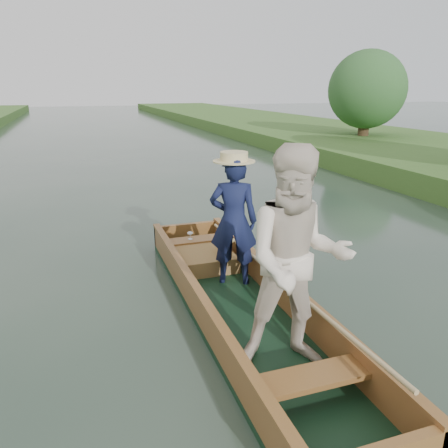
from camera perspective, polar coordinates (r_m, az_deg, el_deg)
name	(u,v)px	position (r m, az deg, el deg)	size (l,w,h in m)	color
ground	(241,316)	(5.19, 2.19, -11.97)	(120.00, 120.00, 0.00)	#283D30
trees_far	(98,86)	(12.32, -16.18, 16.90)	(23.01, 13.59, 4.71)	#47331E
punt	(261,266)	(4.60, 4.82, -5.47)	(1.26, 5.00, 2.12)	black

